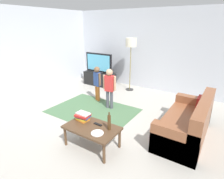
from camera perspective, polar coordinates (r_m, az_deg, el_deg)
The scene contains 15 objects.
ground at distance 4.44m, azimuth -4.30°, elevation -10.13°, with size 7.80×7.80×0.00m, color #B2ADA3.
wall_back at distance 6.54m, azimuth 11.82°, elevation 11.77°, with size 6.00×0.12×2.70m, color silver.
wall_left at distance 6.23m, azimuth -27.52°, elevation 9.62°, with size 0.12×6.00×2.70m, color silver.
area_rug at distance 5.01m, azimuth -5.92°, elevation -6.50°, with size 2.20×1.60×0.01m, color #4C724C.
tv_stand at distance 6.98m, azimuth -3.91°, elevation 3.33°, with size 1.20×0.44×0.50m.
tv at distance 6.82m, azimuth -4.13°, elevation 8.16°, with size 1.10×0.28×0.71m.
couch at distance 4.09m, azimuth 22.83°, elevation -9.94°, with size 0.80×1.80×0.86m.
floor_lamp at distance 6.21m, azimuth 5.92°, elevation 13.48°, with size 0.36×0.36×1.78m.
child_near_tv at distance 5.44m, azimuth -4.63°, elevation 2.79°, with size 0.33×0.20×1.05m.
child_center at distance 4.89m, azimuth -0.79°, elevation 1.37°, with size 0.37×0.18×1.11m.
coffee_table at distance 3.49m, azimuth -6.27°, elevation -12.11°, with size 1.00×0.60×0.42m.
book_stack at distance 3.67m, azimuth -9.01°, elevation -8.22°, with size 0.29×0.25×0.15m.
bottle at distance 3.29m, azimuth -0.88°, elevation -10.16°, with size 0.06×0.06×0.34m.
tv_remote at distance 3.51m, azimuth -4.40°, elevation -10.71°, with size 0.17×0.05×0.02m, color black.
plate at distance 3.26m, azimuth -4.58°, elevation -13.35°, with size 0.22×0.22×0.02m.
Camera 1 is at (2.38, -3.04, 2.20)m, focal length 29.45 mm.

